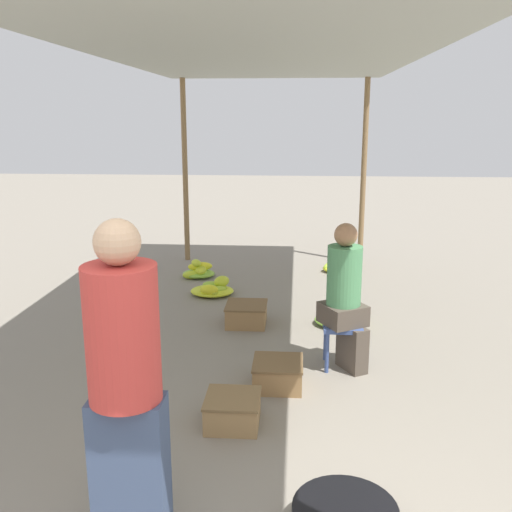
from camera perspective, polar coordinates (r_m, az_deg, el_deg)
name	(u,v)px	position (r m, az deg, el deg)	size (l,w,h in m)	color
canopy_post_back_left	(185,172)	(8.78, -7.10, 8.34)	(0.08, 0.08, 2.73)	olive
canopy_post_back_right	(364,173)	(8.67, 10.71, 8.14)	(0.08, 0.08, 2.73)	olive
canopy_tarp	(258,50)	(5.32, 0.24, 19.91)	(3.07, 6.98, 0.04)	#9EA399
vendor_foreground	(125,382)	(2.99, -12.93, -12.15)	(0.38, 0.37, 1.72)	#384766
stool	(342,332)	(5.14, 8.61, -7.52)	(0.34, 0.34, 0.41)	#384C84
vendor_seated	(346,294)	(5.02, 8.95, -3.82)	(0.46, 0.46, 1.31)	#4C4238
banana_pile_left_0	(213,289)	(7.19, -4.31, -3.32)	(0.54, 0.52, 0.22)	#91BE32
banana_pile_left_1	(199,272)	(7.96, -5.75, -1.56)	(0.45, 0.40, 0.25)	#B6CD2C
banana_pile_right_0	(342,315)	(6.27, 8.57, -5.90)	(0.58, 0.58, 0.29)	#8ABC33
banana_pile_right_1	(335,267)	(8.27, 7.94, -1.10)	(0.40, 0.46, 0.20)	#81B835
crate_near	(233,411)	(4.28, -2.35, -15.19)	(0.40, 0.40, 0.22)	#9E7A4C
crate_mid	(278,374)	(4.82, 2.20, -11.69)	(0.41, 0.41, 0.22)	olive
crate_far	(246,314)	(6.16, -0.97, -5.83)	(0.44, 0.44, 0.23)	olive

